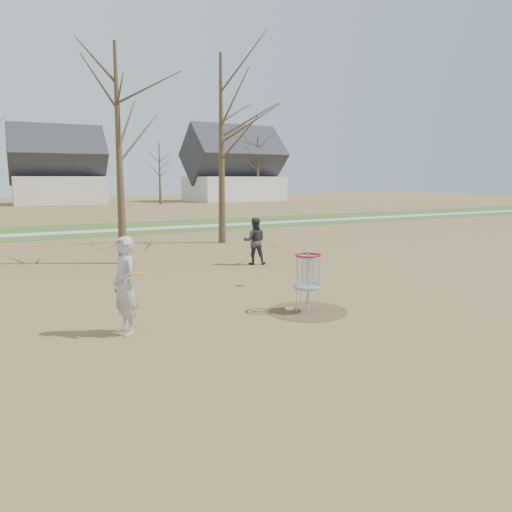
% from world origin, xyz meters
% --- Properties ---
extents(ground, '(160.00, 160.00, 0.00)m').
position_xyz_m(ground, '(0.00, 0.00, 0.00)').
color(ground, brown).
rests_on(ground, ground).
extents(green_band, '(160.00, 8.00, 0.01)m').
position_xyz_m(green_band, '(0.00, 21.00, 0.01)').
color(green_band, '#2D5119').
rests_on(green_band, ground).
extents(footpath, '(160.00, 1.50, 0.01)m').
position_xyz_m(footpath, '(0.00, 20.00, 0.01)').
color(footpath, '#9E9E99').
rests_on(footpath, green_band).
extents(dirt_circle, '(1.80, 1.80, 0.01)m').
position_xyz_m(dirt_circle, '(0.00, 0.00, 0.01)').
color(dirt_circle, '#47331E').
rests_on(dirt_circle, ground).
extents(player_standing, '(0.56, 0.75, 1.89)m').
position_xyz_m(player_standing, '(-4.01, 0.34, 0.95)').
color(player_standing, '#A4A4A4').
rests_on(player_standing, ground).
extents(player_throwing, '(0.99, 0.91, 1.63)m').
position_xyz_m(player_throwing, '(1.98, 6.08, 0.81)').
color(player_throwing, '#2F2F34').
rests_on(player_throwing, ground).
extents(disc_grounded, '(0.22, 0.22, 0.02)m').
position_xyz_m(disc_grounded, '(-0.26, 0.32, 0.02)').
color(disc_grounded, white).
rests_on(disc_grounded, dirt_circle).
extents(discs_in_play, '(4.77, 2.84, 0.12)m').
position_xyz_m(discs_in_play, '(-1.40, 1.48, 1.16)').
color(discs_in_play, '#FF4D0D').
rests_on(discs_in_play, ground).
extents(disc_golf_basket, '(0.64, 0.64, 1.35)m').
position_xyz_m(disc_golf_basket, '(0.00, 0.00, 0.91)').
color(disc_golf_basket, '#9EA3AD').
rests_on(disc_golf_basket, ground).
extents(bare_trees, '(52.62, 44.98, 9.00)m').
position_xyz_m(bare_trees, '(1.78, 35.79, 5.35)').
color(bare_trees, '#382B1E').
rests_on(bare_trees, ground).
extents(houses_row, '(56.51, 10.01, 7.26)m').
position_xyz_m(houses_row, '(4.32, 52.56, 3.52)').
color(houses_row, silver).
rests_on(houses_row, ground).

